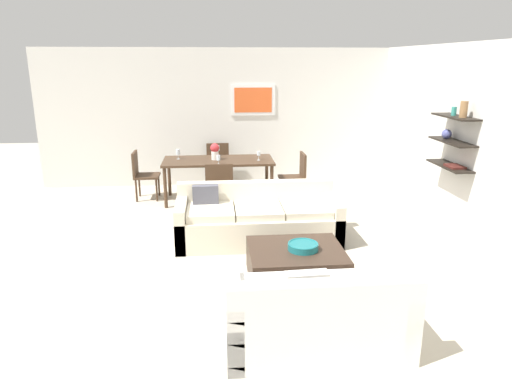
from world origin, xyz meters
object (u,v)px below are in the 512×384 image
Objects in this scene: dining_chair_foot at (219,185)px; dining_chair_left_far at (142,172)px; dining_table at (218,163)px; centerpiece_vase at (215,151)px; sofa_beige at (257,221)px; loveseat_white at (315,315)px; coffee_table at (296,264)px; wine_glass_foot at (218,158)px; decorative_bowl at (303,246)px; wine_glass_left_far at (178,152)px; wine_glass_head at (218,148)px; dining_chair_head at (218,163)px; dining_chair_right_near at (296,174)px; wine_glass_right_near at (259,154)px.

dining_chair_left_far is at bearing 142.78° from dining_chair_foot.
centerpiece_vase reaches higher than dining_table.
sofa_beige is 2.54m from loveseat_white.
wine_glass_foot is (-0.84, 2.90, 0.67)m from coffee_table.
loveseat_white is 1.80× the size of dining_chair_left_far.
decorative_bowl is 3.82m from wine_glass_left_far.
dining_chair_left_far is at bearing 157.09° from wine_glass_foot.
sofa_beige is 12.39× the size of wine_glass_left_far.
sofa_beige is at bearing -49.72° from dining_chair_left_far.
dining_chair_head is at bearing 90.00° from wine_glass_head.
dining_chair_foot reaches higher than coffee_table.
wine_glass_foot reaches higher than decorative_bowl.
wine_glass_left_far is at bearing 171.59° from dining_chair_right_near.
decorative_bowl is 2.18× the size of wine_glass_right_near.
dining_table is at bearing 171.23° from wine_glass_right_near.
coffee_table is 6.74× the size of wine_glass_foot.
sofa_beige is 1.35m from decorative_bowl.
dining_chair_left_far is 5.49× the size of wine_glass_right_near.
wine_glass_right_near is (0.21, 1.92, 0.57)m from sofa_beige.
dining_table is 0.87m from dining_chair_foot.
dining_table is at bearing 90.00° from wine_glass_foot.
centerpiece_vase reaches higher than dining_chair_head.
decorative_bowl is 3.45m from dining_table.
dining_chair_right_near is 1.00× the size of dining_chair_head.
wine_glass_head reaches higher than dining_chair_left_far.
dining_chair_head is at bearing 142.78° from dining_chair_right_near.
coffee_table is 0.25m from decorative_bowl.
dining_chair_foot is 1.53m from dining_chair_right_near.
decorative_bowl is at bearing -72.59° from sofa_beige.
dining_chair_foot is at bearing 110.27° from decorative_bowl.
sofa_beige is 2.94m from dining_chair_left_far.
coffee_table is at bearing -75.69° from dining_table.
coffee_table is 4.15m from dining_chair_left_far.
sofa_beige is 2.55× the size of dining_chair_foot.
wine_glass_right_near is at bearing -8.77° from dining_table.
wine_glass_head is at bearing 102.86° from coffee_table.
sofa_beige is at bearing -66.74° from dining_chair_foot.
wine_glass_head reaches higher than loveseat_white.
loveseat_white is 5.24m from dining_chair_left_far.
centerpiece_vase is (-0.77, 0.12, 0.05)m from wine_glass_right_near.
wine_glass_left_far reaches higher than dining_chair_foot.
dining_chair_head is (0.00, 1.70, 0.00)m from dining_chair_foot.
dining_chair_head is 3.01× the size of centerpiece_vase.
wine_glass_foot reaches higher than dining_table.
sofa_beige is at bearing -75.98° from dining_table.
loveseat_white is at bearing -81.00° from wine_glass_head.
wine_glass_foot is 0.77m from wine_glass_head.
dining_table is (-0.91, 3.32, 0.26)m from decorative_bowl.
centerpiece_vase reaches higher than wine_glass_foot.
dining_chair_left_far is at bearing 122.53° from coffee_table.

